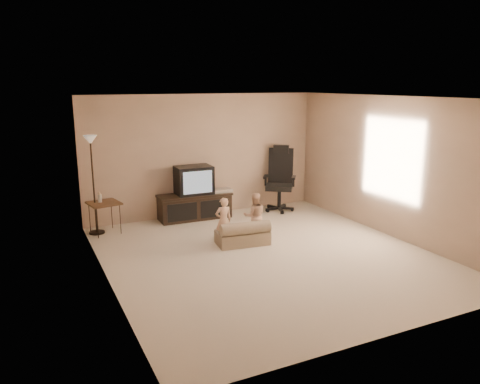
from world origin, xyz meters
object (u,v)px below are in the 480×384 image
at_px(tv_stand, 195,197).
at_px(child_sofa, 243,235).
at_px(floor_lamp, 92,163).
at_px(toddler_left, 224,221).
at_px(office_chair, 280,187).
at_px(side_table, 104,203).
at_px(toddler_right, 255,216).

xyz_separation_m(tv_stand, child_sofa, (0.19, -1.87, -0.28)).
distance_m(floor_lamp, child_sofa, 3.00).
relative_size(tv_stand, floor_lamp, 0.84).
xyz_separation_m(child_sofa, toddler_left, (-0.27, 0.22, 0.23)).
height_order(office_chair, side_table, office_chair).
height_order(floor_lamp, toddler_left, floor_lamp).
distance_m(side_table, child_sofa, 2.66).
bearing_deg(floor_lamp, office_chair, -0.43).
distance_m(side_table, toddler_right, 2.77).
bearing_deg(floor_lamp, child_sofa, -38.46).
height_order(side_table, floor_lamp, floor_lamp).
bearing_deg(side_table, toddler_left, -39.57).
bearing_deg(child_sofa, toddler_left, 148.34).
distance_m(office_chair, toddler_left, 2.47).
distance_m(office_chair, side_table, 3.74).
bearing_deg(office_chair, floor_lamp, -145.13).
bearing_deg(child_sofa, tv_stand, 102.84).
bearing_deg(floor_lamp, tv_stand, 4.12).
relative_size(office_chair, side_table, 1.76).
relative_size(office_chair, child_sofa, 1.50).
xyz_separation_m(side_table, toddler_left, (1.76, -1.45, -0.16)).
height_order(side_table, toddler_left, toddler_left).
distance_m(toddler_left, toddler_right, 0.60).
height_order(side_table, toddler_right, toddler_right).
bearing_deg(floor_lamp, toddler_right, -31.05).
relative_size(tv_stand, toddler_left, 1.89).
bearing_deg(toddler_left, child_sofa, 144.78).
bearing_deg(office_chair, toddler_left, -107.96).
relative_size(office_chair, floor_lamp, 0.77).
bearing_deg(office_chair, child_sofa, -99.90).
distance_m(tv_stand, child_sofa, 1.90).
xyz_separation_m(toddler_left, toddler_right, (0.60, 0.00, 0.01)).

